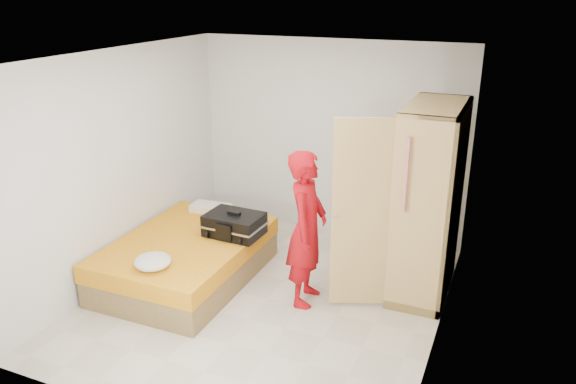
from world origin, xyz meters
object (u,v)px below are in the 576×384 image
at_px(bed, 187,259).
at_px(suitcase, 234,225).
at_px(wardrobe, 423,207).
at_px(person, 307,229).
at_px(round_cushion, 153,261).

height_order(bed, suitcase, suitcase).
xyz_separation_m(wardrobe, suitcase, (-2.05, -0.46, -0.37)).
bearing_deg(person, bed, 88.27).
relative_size(person, round_cushion, 4.43).
xyz_separation_m(person, round_cushion, (-1.37, -0.81, -0.27)).
distance_m(bed, wardrobe, 2.73).
height_order(wardrobe, round_cushion, wardrobe).
distance_m(wardrobe, person, 1.28).
bearing_deg(bed, round_cushion, -84.26).
distance_m(person, round_cushion, 1.62).
bearing_deg(suitcase, round_cushion, -107.79).
height_order(person, suitcase, person).
bearing_deg(bed, person, 4.18).
relative_size(wardrobe, round_cushion, 5.53).
xyz_separation_m(wardrobe, person, (-1.06, -0.69, -0.16)).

